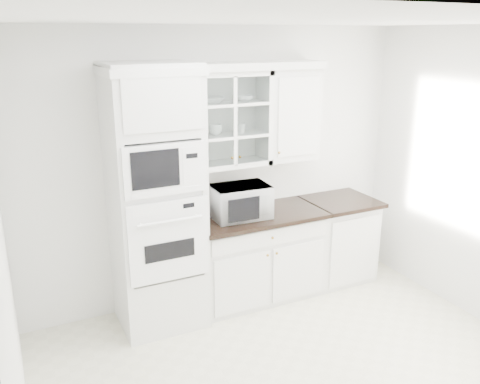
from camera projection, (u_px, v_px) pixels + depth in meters
room_shell at (288, 152)px, 3.79m from camera, size 4.00×3.50×2.70m
oven_column at (156, 201)px, 4.50m from camera, size 0.76×0.68×2.40m
base_cabinet_run at (257, 255)px, 5.18m from camera, size 1.32×0.67×0.92m
extra_base_cabinet at (337, 238)px, 5.59m from camera, size 0.72×0.67×0.92m
upper_cabinet_glass at (228, 119)px, 4.78m from camera, size 0.80×0.33×0.90m
upper_cabinet_solid at (289, 114)px, 5.06m from camera, size 0.55×0.33×0.90m
crown_molding at (218, 67)px, 4.57m from camera, size 2.14×0.38×0.07m
countertop_microwave at (240, 201)px, 4.89m from camera, size 0.57×0.48×0.32m
bowl_a at (212, 100)px, 4.67m from camera, size 0.22×0.22×0.05m
bowl_b at (244, 98)px, 4.81m from camera, size 0.20×0.20×0.06m
cup_a at (215, 130)px, 4.75m from camera, size 0.16×0.16×0.10m
cup_b at (241, 128)px, 4.85m from camera, size 0.13×0.13×0.09m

